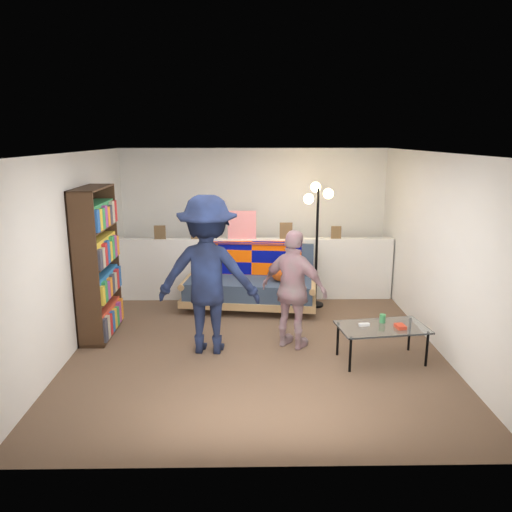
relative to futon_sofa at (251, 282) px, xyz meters
The scene contains 10 objects.
ground 1.45m from the futon_sofa, 87.73° to the right, with size 5.00×5.00×0.00m, color brown.
room_shell 1.56m from the futon_sofa, 86.57° to the right, with size 4.60×5.05×2.45m.
half_wall_ledge 0.43m from the futon_sofa, 82.42° to the left, with size 4.45×0.15×1.00m, color silver.
ledge_decor 0.88m from the futon_sofa, 113.57° to the left, with size 2.97×0.02×0.45m.
futon_sofa is the anchor object (origin of this frame).
bookshelf 2.34m from the futon_sofa, 152.37° to the right, with size 0.33×0.98×1.97m.
coffee_table 2.47m from the futon_sofa, 51.98° to the right, with size 1.09×0.70×0.53m.
floor_lamp 1.38m from the futon_sofa, ahead, with size 0.45×0.37×1.92m.
person_left 1.77m from the futon_sofa, 108.51° to the right, with size 1.25×0.72×1.93m, color black.
person_right 1.64m from the futon_sofa, 71.41° to the right, with size 0.88×0.36×1.49m, color #CE8597.
Camera 1 is at (-0.11, -6.00, 2.59)m, focal length 35.00 mm.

